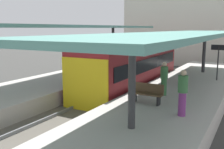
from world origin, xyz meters
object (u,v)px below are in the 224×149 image
Objects in this scene: platform_sign at (218,54)px; passenger_near_bench at (164,78)px; commuter_train at (131,66)px; passenger_mid_platform at (183,92)px; platform_bench at (147,93)px.

platform_sign reaches higher than passenger_near_bench.
commuter_train reaches higher than passenger_mid_platform.
platform_sign is 1.27× the size of passenger_mid_platform.
passenger_near_bench is (3.37, -3.47, 0.11)m from commuter_train.
commuter_train reaches higher than platform_sign.
commuter_train is at bearing 121.49° from platform_bench.
platform_bench is 2.03m from passenger_mid_platform.
platform_sign reaches higher than platform_bench.
platform_sign is at bearing 71.29° from passenger_near_bench.
passenger_near_bench is 3.07m from passenger_mid_platform.
platform_sign is (1.94, 6.89, 1.16)m from platform_bench.
passenger_near_bench is (0.19, 1.71, 0.38)m from platform_bench.
platform_bench is 0.63× the size of platform_sign.
platform_sign is at bearing 88.54° from passenger_mid_platform.
commuter_train is 6.09m from platform_bench.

